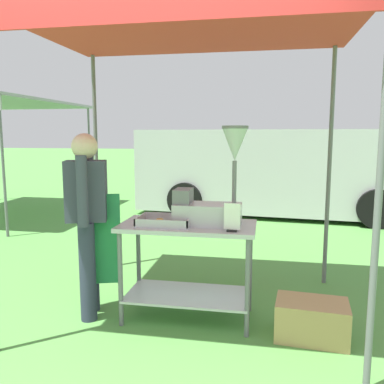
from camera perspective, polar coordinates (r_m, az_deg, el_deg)
The scene contains 9 objects.
ground_plane at distance 8.42m, azimuth 4.73°, elevation -2.79°, with size 70.00×70.00×0.00m, color #519342.
stall_canopy at distance 3.54m, azimuth -0.32°, elevation 21.68°, with size 2.79×2.10×2.53m.
donut_cart at distance 3.49m, azimuth -0.60°, elevation -8.46°, with size 1.15×0.59×0.84m.
donut_tray at distance 3.40m, azimuth -3.76°, elevation -4.32°, with size 0.45×0.32×0.07m.
donut_fryer at distance 3.34m, azimuth 3.00°, elevation -0.24°, with size 0.61×0.28×0.83m.
menu_sign at distance 3.16m, azimuth 5.71°, elevation -3.94°, with size 0.13×0.05×0.22m.
vendor at distance 3.59m, azimuth -14.58°, elevation -3.26°, with size 0.47×0.53×1.61m.
supply_crate at distance 3.44m, azimuth 16.63°, elevation -17.03°, with size 0.58×0.41×0.30m.
van_silver at distance 8.36m, azimuth 12.19°, elevation 3.05°, with size 5.69×2.46×1.69m.
Camera 1 is at (0.81, -2.22, 1.60)m, focal length 37.52 mm.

